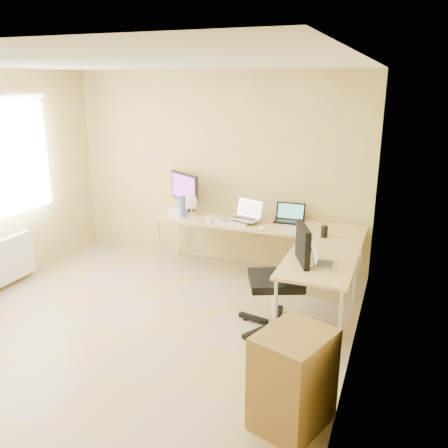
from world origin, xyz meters
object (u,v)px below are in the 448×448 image
at_px(laptop_center, 246,210).
at_px(mug, 209,220).
at_px(desk_return, 319,292).
at_px(water_bottle, 182,207).
at_px(keyboard, 231,223).
at_px(desk_fan, 191,204).
at_px(monitor, 185,192).
at_px(office_chair, 275,284).
at_px(laptop_return, 324,255).
at_px(laptop_black, 289,213).
at_px(cabinet, 293,381).
at_px(desk_main, 258,249).

relative_size(laptop_center, mug, 3.59).
bearing_deg(desk_return, water_bottle, 156.54).
bearing_deg(keyboard, desk_return, -35.65).
bearing_deg(desk_fan, keyboard, -19.48).
xyz_separation_m(laptop_center, mug, (-0.42, -0.20, -0.11)).
bearing_deg(monitor, office_chair, -8.89).
distance_m(mug, desk_fan, 0.51).
distance_m(monitor, laptop_return, 2.56).
distance_m(laptop_black, desk_fan, 1.33).
xyz_separation_m(mug, water_bottle, (-0.43, 0.12, 0.10)).
relative_size(water_bottle, cabinet, 0.39).
distance_m(desk_return, water_bottle, 2.21).
bearing_deg(desk_return, laptop_center, 140.25).
relative_size(monitor, mug, 6.06).
distance_m(desk_fan, office_chair, 2.06).
distance_m(water_bottle, cabinet, 3.24).
bearing_deg(desk_fan, desk_return, -28.10).
xyz_separation_m(monitor, cabinet, (2.20, -2.78, -0.63)).
relative_size(desk_main, desk_return, 2.04).
bearing_deg(desk_return, keyboard, 147.73).
distance_m(desk_return, mug, 1.75).
relative_size(keyboard, cabinet, 0.55).
height_order(desk_return, laptop_center, laptop_center).
bearing_deg(desk_main, laptop_center, -154.24).
relative_size(desk_return, keyboard, 3.06).
distance_m(laptop_black, office_chair, 1.49).
height_order(desk_return, desk_fan, desk_fan).
bearing_deg(office_chair, water_bottle, 121.10).
height_order(mug, water_bottle, water_bottle).
bearing_deg(desk_main, desk_fan, 177.53).
distance_m(water_bottle, office_chair, 1.98).
height_order(laptop_black, cabinet, laptop_black).
bearing_deg(desk_return, mug, 154.57).
xyz_separation_m(monitor, laptop_center, (0.98, -0.27, -0.10)).
xyz_separation_m(desk_main, cabinet, (1.08, -2.58, -0.01)).
relative_size(laptop_return, office_chair, 0.27).
xyz_separation_m(desk_fan, laptop_return, (1.99, -1.21, -0.03)).
relative_size(desk_return, mug, 12.86).
xyz_separation_m(keyboard, cabinet, (1.38, -2.38, -0.38)).
bearing_deg(desk_main, laptop_return, -48.57).
bearing_deg(monitor, desk_return, 2.13).
distance_m(mug, laptop_return, 1.83).
bearing_deg(office_chair, laptop_return, -10.19).
distance_m(laptop_black, water_bottle, 1.39).
xyz_separation_m(laptop_black, water_bottle, (-1.36, -0.30, 0.03)).
relative_size(laptop_center, office_chair, 0.32).
bearing_deg(laptop_black, water_bottle, -170.51).
distance_m(desk_main, keyboard, 0.52).
relative_size(laptop_black, office_chair, 0.33).
xyz_separation_m(monitor, laptop_black, (1.49, -0.04, -0.15)).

